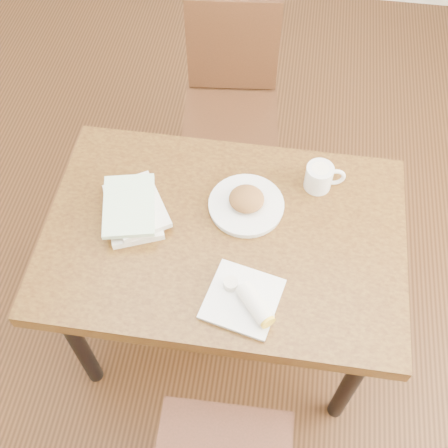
# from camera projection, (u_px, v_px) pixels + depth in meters

# --- Properties ---
(ground) EXTENTS (4.00, 5.00, 0.01)m
(ground) POSITION_uv_depth(u_px,v_px,m) (224.00, 325.00, 2.48)
(ground) COLOR #472814
(ground) RESTS_ON ground
(table) EXTENTS (1.20, 0.80, 0.75)m
(table) POSITION_uv_depth(u_px,v_px,m) (224.00, 246.00, 1.93)
(table) COLOR brown
(table) RESTS_ON ground
(chair_far) EXTENTS (0.46, 0.46, 0.95)m
(chair_far) POSITION_uv_depth(u_px,v_px,m) (231.00, 94.00, 2.51)
(chair_far) COLOR #3F2212
(chair_far) RESTS_ON ground
(plate_scone) EXTENTS (0.26, 0.26, 0.08)m
(plate_scone) POSITION_uv_depth(u_px,v_px,m) (246.00, 203.00, 1.89)
(plate_scone) COLOR white
(plate_scone) RESTS_ON table
(coffee_mug) EXTENTS (0.14, 0.09, 0.10)m
(coffee_mug) POSITION_uv_depth(u_px,v_px,m) (320.00, 177.00, 1.92)
(coffee_mug) COLOR white
(coffee_mug) RESTS_ON table
(plate_burrito) EXTENTS (0.26, 0.26, 0.07)m
(plate_burrito) POSITION_uv_depth(u_px,v_px,m) (246.00, 301.00, 1.69)
(plate_burrito) COLOR white
(plate_burrito) RESTS_ON table
(book_stack) EXTENTS (0.27, 0.30, 0.07)m
(book_stack) POSITION_uv_depth(u_px,v_px,m) (133.00, 208.00, 1.87)
(book_stack) COLOR white
(book_stack) RESTS_ON table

